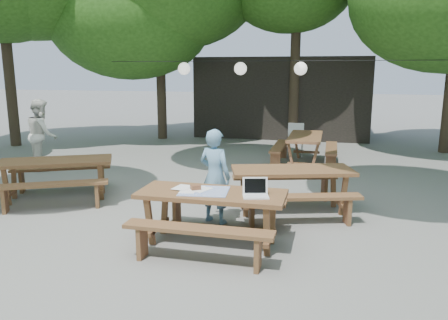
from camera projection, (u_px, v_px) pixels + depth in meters
ground at (171, 233)px, 6.47m from camera, size 80.00×80.00×0.00m
pavilion at (284, 97)px, 16.05m from camera, size 6.00×3.00×2.80m
main_picnic_table at (212, 217)px, 5.99m from camera, size 2.00×1.58×0.75m
picnic_table_nw at (57, 179)px, 8.09m from camera, size 2.41×2.26×0.75m
picnic_table_ne at (292, 190)px, 7.36m from camera, size 2.28×2.06×0.75m
picnic_table_far_e at (305, 150)px, 11.05m from camera, size 1.58×2.00×0.75m
woman at (215, 176)px, 6.80m from camera, size 0.63×0.51×1.49m
second_person at (42, 134)px, 10.48m from camera, size 1.01×1.04×1.70m
plastic_chair at (295, 147)px, 12.22m from camera, size 0.46×0.46×0.90m
laptop at (255, 192)px, 5.70m from camera, size 0.39×0.34×0.24m
tabletop_clutter at (201, 190)px, 5.95m from camera, size 0.83×0.62×0.08m
paper_lanterns at (241, 68)px, 11.73m from camera, size 9.00×0.34×0.38m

